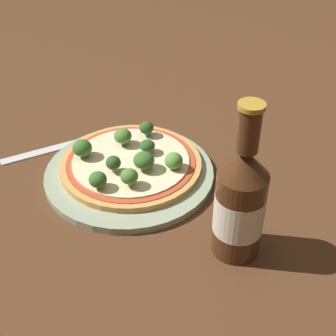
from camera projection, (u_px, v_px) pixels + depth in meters
ground_plane at (131, 166)px, 0.81m from camera, size 3.00×3.00×0.00m
plate at (130, 173)px, 0.78m from camera, size 0.28×0.28×0.01m
pizza at (131, 163)px, 0.78m from camera, size 0.24×0.24×0.01m
broccoli_floret_0 at (113, 163)px, 0.74m from camera, size 0.02×0.02×0.03m
broccoli_floret_1 at (174, 161)px, 0.75m from camera, size 0.03×0.03×0.03m
broccoli_floret_2 at (82, 148)px, 0.78m from camera, size 0.03×0.03×0.03m
broccoli_floret_3 at (123, 136)px, 0.81m from camera, size 0.03×0.03×0.03m
broccoli_floret_4 at (98, 180)px, 0.71m from camera, size 0.03×0.03×0.03m
broccoli_floret_5 at (144, 160)px, 0.75m from camera, size 0.03×0.03×0.03m
broccoli_floret_6 at (147, 146)px, 0.79m from camera, size 0.03×0.03×0.02m
broccoli_floret_7 at (146, 128)px, 0.83m from camera, size 0.03×0.03×0.03m
broccoli_floret_8 at (129, 177)px, 0.71m from camera, size 0.03×0.03×0.03m
beer_bottle at (240, 202)px, 0.60m from camera, size 0.07×0.07×0.23m
fork at (48, 149)px, 0.85m from camera, size 0.08×0.17×0.00m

